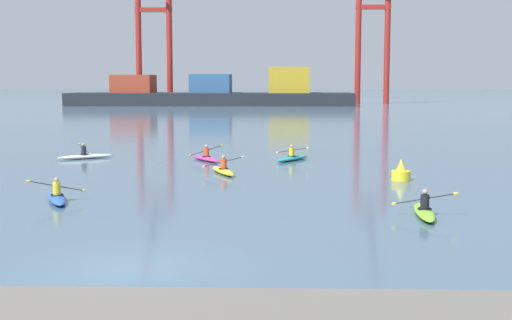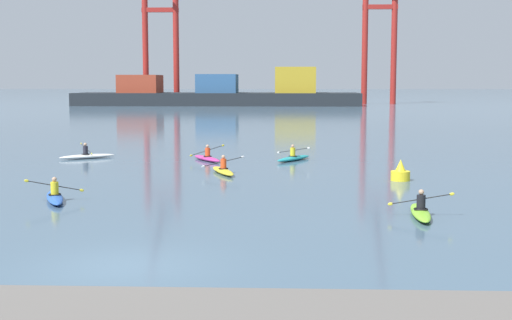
# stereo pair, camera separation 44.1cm
# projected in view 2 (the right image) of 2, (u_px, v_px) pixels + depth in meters

# --- Properties ---
(ground_plane) EXTENTS (800.00, 800.00, 0.00)m
(ground_plane) POSITION_uv_depth(u_px,v_px,m) (123.00, 266.00, 17.58)
(ground_plane) COLOR #425B70
(container_barge) EXTENTS (54.56, 11.64, 7.33)m
(container_barge) POSITION_uv_depth(u_px,v_px,m) (221.00, 94.00, 134.54)
(container_barge) COLOR #1E2328
(container_barge) RESTS_ON ground
(gantry_crane_west) EXTENTS (7.48, 19.63, 32.83)m
(gantry_crane_west) POSITION_uv_depth(u_px,v_px,m) (160.00, 25.00, 140.20)
(gantry_crane_west) COLOR maroon
(gantry_crane_west) RESTS_ON ground
(gantry_crane_west_mid) EXTENTS (7.07, 18.90, 36.72)m
(gantry_crane_west_mid) POSITION_uv_depth(u_px,v_px,m) (380.00, 21.00, 139.58)
(gantry_crane_west_mid) COLOR maroon
(gantry_crane_west_mid) RESTS_ON ground
(channel_buoy) EXTENTS (0.90, 0.90, 1.00)m
(channel_buoy) POSITION_uv_depth(u_px,v_px,m) (400.00, 173.00, 32.67)
(channel_buoy) COLOR yellow
(channel_buoy) RESTS_ON ground
(kayak_magenta) EXTENTS (2.23, 3.24, 0.95)m
(kayak_magenta) POSITION_uv_depth(u_px,v_px,m) (207.00, 158.00, 40.87)
(kayak_magenta) COLOR #C13384
(kayak_magenta) RESTS_ON ground
(kayak_white) EXTENTS (3.17, 2.37, 0.95)m
(kayak_white) POSITION_uv_depth(u_px,v_px,m) (87.00, 156.00, 42.01)
(kayak_white) COLOR silver
(kayak_white) RESTS_ON ground
(kayak_teal) EXTENTS (2.33, 3.19, 0.95)m
(kayak_teal) POSITION_uv_depth(u_px,v_px,m) (293.00, 158.00, 40.94)
(kayak_teal) COLOR teal
(kayak_teal) RESTS_ON ground
(kayak_yellow) EXTENTS (2.14, 3.40, 0.95)m
(kayak_yellow) POSITION_uv_depth(u_px,v_px,m) (223.00, 170.00, 35.17)
(kayak_yellow) COLOR yellow
(kayak_yellow) RESTS_ON ground
(kayak_lime) EXTENTS (2.26, 3.44, 0.95)m
(kayak_lime) POSITION_uv_depth(u_px,v_px,m) (420.00, 211.00, 24.03)
(kayak_lime) COLOR #7ABC2D
(kayak_lime) RESTS_ON ground
(kayak_blue) EXTENTS (2.10, 3.38, 0.95)m
(kayak_blue) POSITION_uv_depth(u_px,v_px,m) (55.00, 197.00, 27.13)
(kayak_blue) COLOR #2856B2
(kayak_blue) RESTS_ON ground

